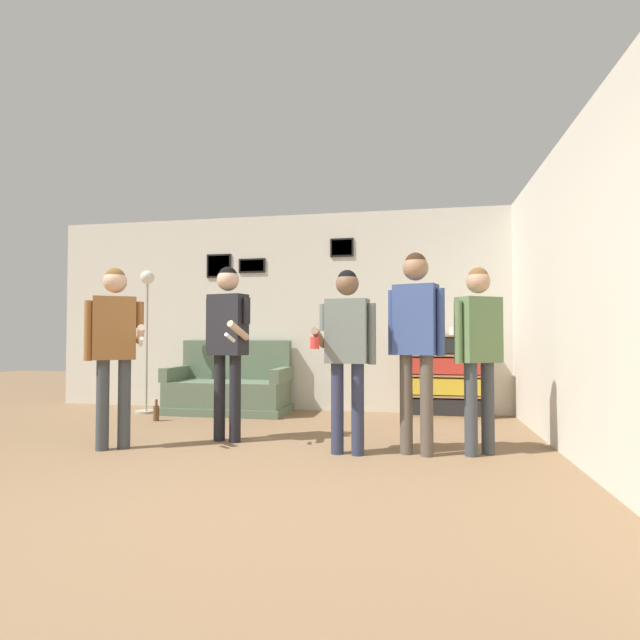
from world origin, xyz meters
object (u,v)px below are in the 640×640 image
(couch, at_px, (229,389))
(drinking_cup, at_px, (453,331))
(person_player_foreground_center, at_px, (227,333))
(floor_lamp, at_px, (147,319))
(person_watcher_holding_cup, at_px, (347,342))
(person_player_foreground_left, at_px, (114,338))
(bookshelf, at_px, (445,376))
(person_spectator_far_right, at_px, (479,340))
(bottle_on_floor, at_px, (156,413))
(person_spectator_near_bookshelf, at_px, (416,329))

(couch, xyz_separation_m, drinking_cup, (2.90, 0.19, 0.77))
(person_player_foreground_center, bearing_deg, floor_lamp, 138.82)
(person_player_foreground_center, relative_size, person_watcher_holding_cup, 1.06)
(person_player_foreground_left, distance_m, person_watcher_holding_cup, 2.10)
(bookshelf, distance_m, person_spectator_far_right, 2.11)
(bookshelf, distance_m, drinking_cup, 0.57)
(person_watcher_holding_cup, bearing_deg, drinking_cup, 64.83)
(person_player_foreground_left, distance_m, drinking_cup, 3.97)
(couch, xyz_separation_m, person_watcher_holding_cup, (1.85, -2.05, 0.66))
(person_player_foreground_center, xyz_separation_m, person_spectator_far_right, (2.32, -0.12, -0.06))
(person_spectator_far_right, distance_m, drinking_cup, 2.05)
(person_player_foreground_left, height_order, person_player_foreground_center, person_player_foreground_center)
(person_spectator_far_right, height_order, bottle_on_floor, person_spectator_far_right)
(person_watcher_holding_cup, bearing_deg, bottle_on_floor, 153.24)
(floor_lamp, bearing_deg, drinking_cup, 6.20)
(floor_lamp, distance_m, person_spectator_near_bookshelf, 3.90)
(bookshelf, bearing_deg, person_player_foreground_center, -138.27)
(bookshelf, distance_m, person_watcher_holding_cup, 2.47)
(person_spectator_far_right, xyz_separation_m, drinking_cup, (-0.06, 2.05, 0.10))
(person_player_foreground_center, distance_m, person_spectator_far_right, 2.33)
(bookshelf, xyz_separation_m, floor_lamp, (-3.87, -0.43, 0.73))
(floor_lamp, xyz_separation_m, bottle_on_floor, (0.46, -0.56, -1.14))
(person_spectator_far_right, xyz_separation_m, bottle_on_floor, (-3.58, 1.06, -0.88))
(couch, height_order, person_player_foreground_center, person_player_foreground_center)
(drinking_cup, bearing_deg, bookshelf, 179.89)
(person_player_foreground_left, height_order, person_spectator_far_right, person_player_foreground_left)
(couch, distance_m, person_watcher_holding_cup, 2.84)
(couch, height_order, drinking_cup, drinking_cup)
(person_spectator_near_bookshelf, bearing_deg, floor_lamp, 153.99)
(person_player_foreground_center, bearing_deg, person_spectator_near_bookshelf, -6.80)
(floor_lamp, bearing_deg, bottle_on_floor, -50.92)
(drinking_cup, bearing_deg, person_watcher_holding_cup, -115.17)
(person_player_foreground_left, xyz_separation_m, person_spectator_near_bookshelf, (2.68, 0.29, 0.08))
(person_watcher_holding_cup, bearing_deg, person_player_foreground_left, -174.65)
(couch, distance_m, person_player_foreground_center, 1.99)
(person_player_foreground_center, xyz_separation_m, drinking_cup, (2.26, 1.93, 0.04))
(person_player_foreground_left, height_order, bottle_on_floor, person_player_foreground_left)
(person_spectator_near_bookshelf, relative_size, person_spectator_far_right, 1.08)
(person_watcher_holding_cup, height_order, person_spectator_near_bookshelf, person_spectator_near_bookshelf)
(person_watcher_holding_cup, bearing_deg, person_player_foreground_center, 165.72)
(floor_lamp, bearing_deg, person_player_foreground_center, -41.18)
(floor_lamp, xyz_separation_m, person_player_foreground_left, (0.83, -2.00, -0.24))
(person_player_foreground_left, relative_size, person_spectator_far_right, 1.02)
(floor_lamp, relative_size, person_player_foreground_center, 1.12)
(person_player_foreground_center, bearing_deg, person_watcher_holding_cup, -14.28)
(bookshelf, distance_m, person_player_foreground_left, 3.93)
(bookshelf, xyz_separation_m, person_spectator_near_bookshelf, (-0.37, -2.14, 0.56))
(couch, height_order, bookshelf, bookshelf)
(person_spectator_near_bookshelf, height_order, person_spectator_far_right, person_spectator_near_bookshelf)
(bookshelf, bearing_deg, bottle_on_floor, -163.80)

